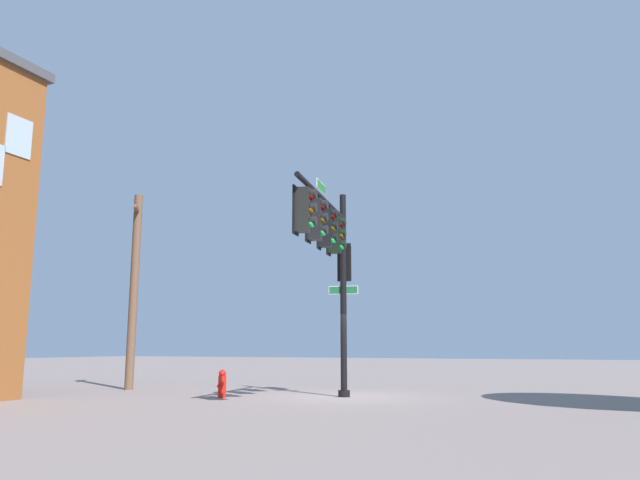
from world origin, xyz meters
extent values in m
plane|color=gray|center=(0.00, 0.00, 0.00)|extent=(120.00, 120.00, 0.00)
cylinder|color=black|center=(0.00, 0.00, 3.17)|extent=(0.20, 0.20, 6.34)
cylinder|color=black|center=(0.00, 0.00, 0.10)|extent=(0.36, 0.36, 0.20)
cylinder|color=black|center=(2.61, 0.41, 5.57)|extent=(5.24, 0.96, 0.14)
cylinder|color=black|center=(1.17, 0.18, 5.07)|extent=(2.39, 0.45, 1.07)
cube|color=black|center=(1.16, 0.18, 4.82)|extent=(0.37, 0.40, 1.10)
cube|color=black|center=(1.19, -0.02, 4.82)|extent=(0.44, 0.10, 1.22)
sphere|color=maroon|center=(1.13, 0.38, 5.16)|extent=(0.22, 0.22, 0.22)
cylinder|color=black|center=(1.12, 0.44, 5.21)|extent=(0.25, 0.17, 0.23)
sphere|color=#855607|center=(1.13, 0.38, 4.82)|extent=(0.22, 0.22, 0.22)
cylinder|color=black|center=(1.12, 0.44, 4.87)|extent=(0.25, 0.17, 0.23)
sphere|color=#20FF59|center=(1.13, 0.38, 4.48)|extent=(0.22, 0.22, 0.22)
cylinder|color=black|center=(1.12, 0.44, 4.53)|extent=(0.25, 0.17, 0.23)
cube|color=black|center=(2.32, 0.36, 4.82)|extent=(0.38, 0.41, 1.10)
cube|color=black|center=(2.36, 0.17, 4.82)|extent=(0.44, 0.12, 1.22)
sphere|color=maroon|center=(2.28, 0.56, 5.16)|extent=(0.22, 0.22, 0.22)
cylinder|color=black|center=(2.27, 0.62, 5.21)|extent=(0.25, 0.18, 0.23)
sphere|color=#855607|center=(2.28, 0.56, 4.82)|extent=(0.22, 0.22, 0.22)
cylinder|color=black|center=(2.27, 0.62, 4.87)|extent=(0.25, 0.18, 0.23)
sphere|color=#20FF59|center=(2.28, 0.56, 4.48)|extent=(0.22, 0.22, 0.22)
cylinder|color=black|center=(2.27, 0.62, 4.53)|extent=(0.25, 0.18, 0.23)
cube|color=black|center=(3.48, 0.55, 4.82)|extent=(0.36, 0.40, 1.10)
cube|color=black|center=(3.50, 0.35, 4.82)|extent=(0.44, 0.10, 1.22)
sphere|color=maroon|center=(3.45, 0.75, 5.16)|extent=(0.22, 0.22, 0.22)
cylinder|color=black|center=(3.44, 0.80, 5.21)|extent=(0.25, 0.17, 0.23)
sphere|color=#855607|center=(3.45, 0.75, 4.82)|extent=(0.22, 0.22, 0.22)
cylinder|color=black|center=(3.44, 0.80, 4.87)|extent=(0.25, 0.17, 0.23)
sphere|color=#20FF59|center=(3.45, 0.75, 4.48)|extent=(0.22, 0.22, 0.22)
cylinder|color=black|center=(3.44, 0.80, 4.53)|extent=(0.25, 0.17, 0.23)
cube|color=black|center=(4.64, 0.73, 4.82)|extent=(0.37, 0.40, 1.10)
cube|color=black|center=(4.67, 0.53, 4.82)|extent=(0.44, 0.10, 1.22)
sphere|color=maroon|center=(4.61, 0.93, 5.16)|extent=(0.22, 0.22, 0.22)
cylinder|color=black|center=(4.60, 0.99, 5.21)|extent=(0.25, 0.17, 0.23)
sphere|color=#855607|center=(4.61, 0.93, 4.82)|extent=(0.22, 0.22, 0.22)
cylinder|color=black|center=(4.60, 0.99, 4.87)|extent=(0.25, 0.17, 0.23)
sphere|color=#20FF59|center=(4.61, 0.93, 4.48)|extent=(0.22, 0.22, 0.22)
cylinder|color=black|center=(4.60, 0.99, 4.53)|extent=(0.25, 0.17, 0.23)
cube|color=black|center=(-0.35, -0.05, 4.17)|extent=(0.41, 0.37, 1.10)
cube|color=black|center=(-0.15, -0.02, 4.17)|extent=(0.11, 0.44, 1.22)
sphere|color=maroon|center=(-0.54, -0.09, 4.51)|extent=(0.22, 0.22, 0.22)
cylinder|color=black|center=(-0.60, -0.09, 4.56)|extent=(0.17, 0.25, 0.23)
sphere|color=#855607|center=(-0.54, -0.09, 4.17)|extent=(0.22, 0.22, 0.22)
cylinder|color=black|center=(-0.60, -0.09, 4.22)|extent=(0.17, 0.25, 0.23)
sphere|color=#20FF59|center=(-0.54, -0.09, 3.83)|extent=(0.22, 0.22, 0.22)
cylinder|color=black|center=(-0.60, -0.09, 3.88)|extent=(0.17, 0.25, 0.23)
cube|color=white|center=(2.87, 0.45, 5.87)|extent=(0.93, 0.17, 0.26)
cube|color=#1E7822|center=(2.87, 0.45, 5.87)|extent=(0.89, 0.17, 0.22)
cube|color=white|center=(0.00, 0.00, 3.27)|extent=(0.17, 0.93, 0.26)
cube|color=#1D663A|center=(0.00, 0.00, 3.27)|extent=(0.17, 0.89, 0.22)
cylinder|color=brown|center=(0.04, -8.20, 3.56)|extent=(0.31, 0.31, 7.13)
cube|color=brown|center=(0.04, -8.20, 6.53)|extent=(1.58, 1.08, 0.12)
cylinder|color=red|center=(1.77, -3.24, 0.33)|extent=(0.24, 0.24, 0.65)
sphere|color=red|center=(1.77, -3.24, 0.72)|extent=(0.22, 0.22, 0.22)
cylinder|color=red|center=(1.92, -3.24, 0.36)|extent=(0.12, 0.10, 0.10)
cube|color=#A5B7C6|center=(5.38, -8.31, 7.71)|extent=(0.90, 0.04, 1.20)
camera|label=1|loc=(17.89, 6.80, 1.52)|focal=34.21mm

